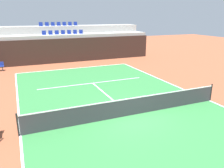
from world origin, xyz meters
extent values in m
plane|color=brown|center=(0.00, 0.00, 0.00)|extent=(80.00, 80.00, 0.00)
cube|color=#2D7238|center=(0.00, 0.00, 0.01)|extent=(11.00, 24.00, 0.01)
cube|color=white|center=(0.00, 11.95, 0.01)|extent=(11.00, 0.10, 0.00)
cube|color=white|center=(-5.45, 0.00, 0.01)|extent=(0.10, 24.00, 0.00)
cube|color=white|center=(5.45, 0.00, 0.01)|extent=(0.10, 24.00, 0.00)
cube|color=white|center=(0.00, 6.40, 0.01)|extent=(8.26, 0.10, 0.00)
cube|color=white|center=(0.00, 3.20, 0.01)|extent=(0.10, 6.40, 0.00)
cube|color=black|center=(0.00, 15.27, 1.31)|extent=(20.03, 0.30, 2.62)
cube|color=#9E9E99|center=(0.00, 16.62, 1.49)|extent=(20.03, 2.40, 2.97)
cube|color=#9E9E99|center=(0.00, 19.02, 1.90)|extent=(20.03, 2.40, 3.81)
cube|color=navy|center=(-2.10, 16.62, 2.99)|extent=(0.44, 0.44, 0.04)
cube|color=navy|center=(-2.10, 16.82, 3.21)|extent=(0.44, 0.04, 0.40)
cube|color=navy|center=(-1.40, 16.62, 2.99)|extent=(0.44, 0.44, 0.04)
cube|color=navy|center=(-1.40, 16.82, 3.21)|extent=(0.44, 0.04, 0.40)
cube|color=navy|center=(-0.70, 16.62, 2.99)|extent=(0.44, 0.44, 0.04)
cube|color=navy|center=(-0.70, 16.82, 3.21)|extent=(0.44, 0.04, 0.40)
cube|color=navy|center=(0.00, 16.62, 2.99)|extent=(0.44, 0.44, 0.04)
cube|color=navy|center=(0.00, 16.82, 3.21)|extent=(0.44, 0.04, 0.40)
cube|color=navy|center=(0.70, 16.62, 2.99)|extent=(0.44, 0.44, 0.04)
cube|color=navy|center=(0.70, 16.82, 3.21)|extent=(0.44, 0.04, 0.40)
cube|color=navy|center=(1.40, 16.62, 2.99)|extent=(0.44, 0.44, 0.04)
cube|color=navy|center=(1.40, 16.82, 3.21)|extent=(0.44, 0.04, 0.40)
cube|color=navy|center=(2.10, 16.62, 2.99)|extent=(0.44, 0.44, 0.04)
cube|color=navy|center=(2.10, 16.82, 3.21)|extent=(0.44, 0.04, 0.40)
cube|color=navy|center=(-2.10, 19.02, 3.83)|extent=(0.44, 0.44, 0.04)
cube|color=navy|center=(-2.10, 19.22, 4.05)|extent=(0.44, 0.04, 0.40)
cube|color=navy|center=(-1.40, 19.02, 3.83)|extent=(0.44, 0.44, 0.04)
cube|color=navy|center=(-1.40, 19.22, 4.05)|extent=(0.44, 0.04, 0.40)
cube|color=navy|center=(-0.70, 19.02, 3.83)|extent=(0.44, 0.44, 0.04)
cube|color=navy|center=(-0.70, 19.22, 4.05)|extent=(0.44, 0.04, 0.40)
cube|color=navy|center=(0.00, 19.02, 3.83)|extent=(0.44, 0.44, 0.04)
cube|color=navy|center=(0.00, 19.22, 4.05)|extent=(0.44, 0.04, 0.40)
cube|color=navy|center=(0.70, 19.02, 3.83)|extent=(0.44, 0.44, 0.04)
cube|color=navy|center=(0.70, 19.22, 4.05)|extent=(0.44, 0.04, 0.40)
cube|color=navy|center=(1.40, 19.02, 3.83)|extent=(0.44, 0.44, 0.04)
cube|color=navy|center=(1.40, 19.22, 4.05)|extent=(0.44, 0.04, 0.40)
cube|color=navy|center=(2.10, 19.02, 3.83)|extent=(0.44, 0.44, 0.04)
cube|color=navy|center=(2.10, 19.22, 4.05)|extent=(0.44, 0.04, 0.40)
cylinder|color=black|center=(-5.50, 0.00, 0.55)|extent=(0.08, 0.08, 1.07)
cylinder|color=black|center=(5.50, 0.00, 0.55)|extent=(0.08, 0.08, 1.07)
cube|color=#333338|center=(0.00, 0.00, 0.47)|extent=(10.90, 0.02, 0.92)
cube|color=white|center=(0.00, 0.00, 0.96)|extent=(10.90, 0.04, 0.05)
cube|color=#2D2D33|center=(-6.54, 13.47, 0.21)|extent=(0.06, 0.06, 0.42)
cube|color=#2D2D33|center=(-6.54, 13.75, 0.21)|extent=(0.06, 0.06, 0.42)
camera|label=1|loc=(-5.23, -9.74, 5.09)|focal=36.55mm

